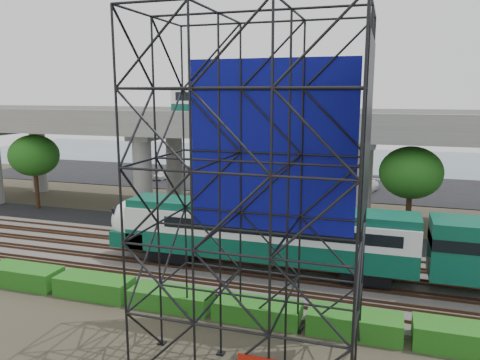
% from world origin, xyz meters
% --- Properties ---
extents(ground, '(140.00, 140.00, 0.00)m').
position_xyz_m(ground, '(0.00, 0.00, 0.00)').
color(ground, '#474233').
rests_on(ground, ground).
extents(ballast_bed, '(90.00, 12.00, 0.20)m').
position_xyz_m(ballast_bed, '(0.00, 2.00, 0.10)').
color(ballast_bed, slate).
rests_on(ballast_bed, ground).
extents(service_road, '(90.00, 5.00, 0.08)m').
position_xyz_m(service_road, '(0.00, 10.50, 0.04)').
color(service_road, black).
rests_on(service_road, ground).
extents(parking_lot, '(90.00, 18.00, 0.08)m').
position_xyz_m(parking_lot, '(0.00, 34.00, 0.04)').
color(parking_lot, black).
rests_on(parking_lot, ground).
extents(harbor_water, '(140.00, 40.00, 0.03)m').
position_xyz_m(harbor_water, '(0.00, 56.00, 0.01)').
color(harbor_water, '#3F5467').
rests_on(harbor_water, ground).
extents(rail_tracks, '(90.00, 9.52, 0.16)m').
position_xyz_m(rail_tracks, '(0.00, 2.00, 0.28)').
color(rail_tracks, '#472D1E').
rests_on(rail_tracks, ballast_bed).
extents(commuter_train, '(29.30, 3.06, 4.30)m').
position_xyz_m(commuter_train, '(6.88, 2.00, 2.88)').
color(commuter_train, black).
rests_on(commuter_train, rail_tracks).
extents(overpass, '(80.00, 12.00, 12.40)m').
position_xyz_m(overpass, '(-0.14, 16.00, 8.21)').
color(overpass, '#9E9B93').
rests_on(overpass, ground).
extents(scaffold_tower, '(9.36, 6.36, 15.00)m').
position_xyz_m(scaffold_tower, '(6.79, -7.98, 7.47)').
color(scaffold_tower, black).
rests_on(scaffold_tower, ground).
extents(hedge_strip, '(34.60, 1.80, 1.20)m').
position_xyz_m(hedge_strip, '(1.01, -4.30, 0.56)').
color(hedge_strip, '#145815').
rests_on(hedge_strip, ground).
extents(trees, '(40.94, 16.94, 7.69)m').
position_xyz_m(trees, '(-4.67, 16.17, 5.57)').
color(trees, '#382314').
rests_on(trees, ground).
extents(suv, '(5.84, 3.12, 1.56)m').
position_xyz_m(suv, '(-7.94, 10.71, 0.86)').
color(suv, black).
rests_on(suv, service_road).
extents(parked_cars, '(35.54, 9.89, 1.32)m').
position_xyz_m(parked_cars, '(1.13, 33.71, 0.72)').
color(parked_cars, silver).
rests_on(parked_cars, parking_lot).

